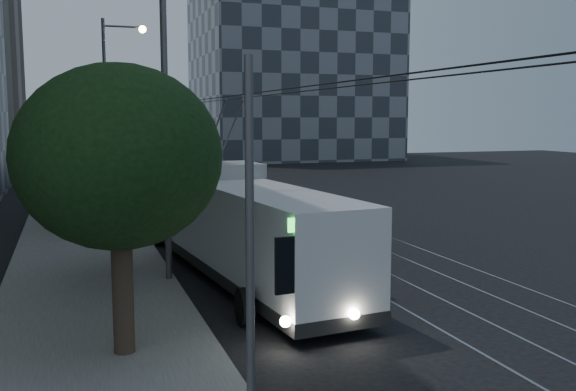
{
  "coord_description": "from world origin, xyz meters",
  "views": [
    {
      "loc": [
        -7.94,
        -19.59,
        5.06
      ],
      "look_at": [
        -0.59,
        1.95,
        2.25
      ],
      "focal_mm": 40.0,
      "sensor_mm": 36.0,
      "label": 1
    }
  ],
  "objects_px": {
    "car_white_a": "(147,201)",
    "streetlamp_far": "(113,93)",
    "car_white_b": "(159,189)",
    "car_white_d": "(136,172)",
    "trolleybus": "(249,231)",
    "streetlamp_near": "(179,74)",
    "car_white_c": "(122,175)",
    "pickup_silver": "(162,213)"
  },
  "relations": [
    {
      "from": "car_white_d",
      "to": "trolleybus",
      "type": "bearing_deg",
      "value": -99.33
    },
    {
      "from": "car_white_b",
      "to": "car_white_c",
      "type": "relative_size",
      "value": 1.03
    },
    {
      "from": "pickup_silver",
      "to": "car_white_a",
      "type": "height_order",
      "value": "pickup_silver"
    },
    {
      "from": "trolleybus",
      "to": "car_white_a",
      "type": "distance_m",
      "value": 15.25
    },
    {
      "from": "car_white_b",
      "to": "streetlamp_far",
      "type": "xyz_separation_m",
      "value": [
        -2.51,
        0.56,
        5.75
      ]
    },
    {
      "from": "car_white_c",
      "to": "car_white_d",
      "type": "height_order",
      "value": "car_white_d"
    },
    {
      "from": "car_white_b",
      "to": "car_white_c",
      "type": "height_order",
      "value": "car_white_c"
    },
    {
      "from": "pickup_silver",
      "to": "car_white_b",
      "type": "xyz_separation_m",
      "value": [
        1.42,
        11.5,
        -0.24
      ]
    },
    {
      "from": "car_white_a",
      "to": "car_white_b",
      "type": "height_order",
      "value": "same"
    },
    {
      "from": "streetlamp_far",
      "to": "car_white_c",
      "type": "bearing_deg",
      "value": 83.13
    },
    {
      "from": "car_white_a",
      "to": "streetlamp_near",
      "type": "bearing_deg",
      "value": -71.67
    },
    {
      "from": "pickup_silver",
      "to": "streetlamp_far",
      "type": "xyz_separation_m",
      "value": [
        -1.09,
        12.06,
        5.51
      ]
    },
    {
      "from": "car_white_a",
      "to": "car_white_d",
      "type": "distance_m",
      "value": 17.86
    },
    {
      "from": "trolleybus",
      "to": "car_white_c",
      "type": "xyz_separation_m",
      "value": [
        -1.4,
        30.16,
        -0.87
      ]
    },
    {
      "from": "trolleybus",
      "to": "pickup_silver",
      "type": "relative_size",
      "value": 1.79
    },
    {
      "from": "car_white_a",
      "to": "streetlamp_far",
      "type": "relative_size",
      "value": 0.37
    },
    {
      "from": "car_white_b",
      "to": "streetlamp_far",
      "type": "height_order",
      "value": "streetlamp_far"
    },
    {
      "from": "car_white_b",
      "to": "car_white_a",
      "type": "bearing_deg",
      "value": -87.1
    },
    {
      "from": "streetlamp_near",
      "to": "streetlamp_far",
      "type": "distance_m",
      "value": 20.38
    },
    {
      "from": "trolleybus",
      "to": "car_white_a",
      "type": "relative_size",
      "value": 2.94
    },
    {
      "from": "car_white_d",
      "to": "streetlamp_far",
      "type": "relative_size",
      "value": 0.42
    },
    {
      "from": "trolleybus",
      "to": "streetlamp_near",
      "type": "bearing_deg",
      "value": 149.61
    },
    {
      "from": "streetlamp_far",
      "to": "car_white_b",
      "type": "bearing_deg",
      "value": -12.57
    },
    {
      "from": "trolleybus",
      "to": "car_white_d",
      "type": "distance_m",
      "value": 33.0
    },
    {
      "from": "car_white_a",
      "to": "car_white_d",
      "type": "relative_size",
      "value": 0.89
    },
    {
      "from": "car_white_a",
      "to": "streetlamp_near",
      "type": "height_order",
      "value": "streetlamp_near"
    },
    {
      "from": "car_white_d",
      "to": "streetlamp_far",
      "type": "height_order",
      "value": "streetlamp_far"
    },
    {
      "from": "pickup_silver",
      "to": "trolleybus",
      "type": "bearing_deg",
      "value": -103.56
    },
    {
      "from": "car_white_b",
      "to": "car_white_d",
      "type": "relative_size",
      "value": 1.05
    },
    {
      "from": "trolleybus",
      "to": "pickup_silver",
      "type": "xyz_separation_m",
      "value": [
        -1.38,
        9.16,
        -0.7
      ]
    },
    {
      "from": "car_white_d",
      "to": "car_white_a",
      "type": "bearing_deg",
      "value": -103.27
    },
    {
      "from": "car_white_b",
      "to": "car_white_d",
      "type": "xyz_separation_m",
      "value": [
        -0.2,
        12.32,
        0.08
      ]
    },
    {
      "from": "car_white_d",
      "to": "streetlamp_near",
      "type": "xyz_separation_m",
      "value": [
        -1.71,
        -32.13,
        5.54
      ]
    },
    {
      "from": "trolleybus",
      "to": "streetlamp_near",
      "type": "relative_size",
      "value": 1.12
    },
    {
      "from": "car_white_b",
      "to": "streetlamp_near",
      "type": "relative_size",
      "value": 0.45
    },
    {
      "from": "trolleybus",
      "to": "car_white_c",
      "type": "relative_size",
      "value": 2.59
    },
    {
      "from": "car_white_c",
      "to": "car_white_d",
      "type": "distance_m",
      "value": 3.08
    },
    {
      "from": "trolleybus",
      "to": "streetlamp_far",
      "type": "height_order",
      "value": "streetlamp_far"
    },
    {
      "from": "car_white_b",
      "to": "streetlamp_far",
      "type": "relative_size",
      "value": 0.44
    },
    {
      "from": "pickup_silver",
      "to": "car_white_c",
      "type": "bearing_deg",
      "value": 67.9
    },
    {
      "from": "trolleybus",
      "to": "streetlamp_far",
      "type": "relative_size",
      "value": 1.1
    },
    {
      "from": "car_white_a",
      "to": "streetlamp_far",
      "type": "height_order",
      "value": "streetlamp_far"
    }
  ]
}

